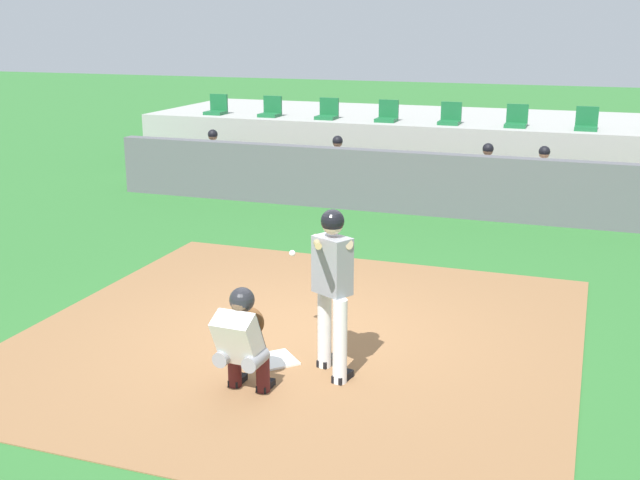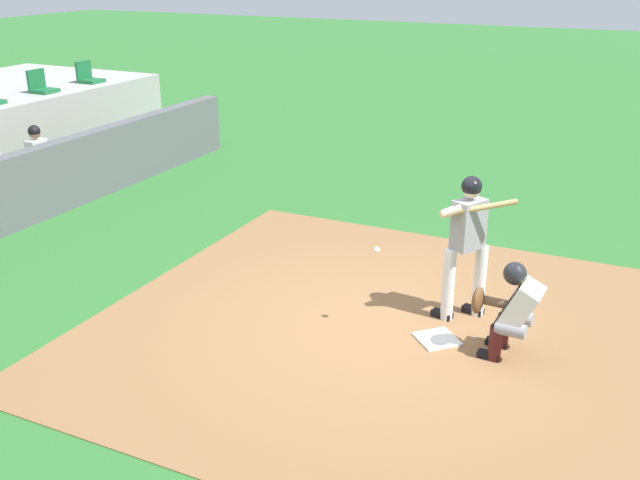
{
  "view_description": "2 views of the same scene",
  "coord_description": "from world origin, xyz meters",
  "px_view_note": "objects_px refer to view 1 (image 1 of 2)",
  "views": [
    {
      "loc": [
        3.12,
        -8.11,
        3.62
      ],
      "look_at": [
        0.0,
        0.7,
        1.0
      ],
      "focal_mm": 43.98,
      "sensor_mm": 36.0,
      "label": 1
    },
    {
      "loc": [
        -7.32,
        -2.8,
        4.18
      ],
      "look_at": [
        0.0,
        0.7,
        1.0
      ],
      "focal_mm": 41.2,
      "sensor_mm": 36.0,
      "label": 2
    }
  ],
  "objects_px": {
    "dugout_player_1": "(336,166)",
    "stadium_seat_5": "(516,121)",
    "dugout_player_0": "(211,158)",
    "stadium_seat_1": "(271,111)",
    "dugout_player_2": "(486,176)",
    "dugout_player_3": "(542,179)",
    "stadium_seat_2": "(328,113)",
    "stadium_seat_6": "(586,123)",
    "stadium_seat_3": "(387,115)",
    "catcher_crouched": "(243,337)",
    "stadium_seat_0": "(217,109)",
    "batter_at_plate": "(332,282)",
    "home_plate": "(274,360)",
    "stadium_seat_4": "(450,118)"
  },
  "relations": [
    {
      "from": "dugout_player_1",
      "to": "stadium_seat_5",
      "type": "distance_m",
      "value": 4.1
    },
    {
      "from": "dugout_player_0",
      "to": "stadium_seat_1",
      "type": "bearing_deg",
      "value": 73.64
    },
    {
      "from": "dugout_player_2",
      "to": "dugout_player_3",
      "type": "bearing_deg",
      "value": 0.0
    },
    {
      "from": "dugout_player_0",
      "to": "stadium_seat_2",
      "type": "xyz_separation_m",
      "value": [
        2.04,
        2.03,
        0.86
      ]
    },
    {
      "from": "dugout_player_3",
      "to": "stadium_seat_2",
      "type": "xyz_separation_m",
      "value": [
        -5.08,
        2.03,
        0.86
      ]
    },
    {
      "from": "stadium_seat_1",
      "to": "stadium_seat_6",
      "type": "height_order",
      "value": "same"
    },
    {
      "from": "stadium_seat_2",
      "to": "stadium_seat_3",
      "type": "height_order",
      "value": "same"
    },
    {
      "from": "catcher_crouched",
      "to": "stadium_seat_3",
      "type": "distance_m",
      "value": 11.1
    },
    {
      "from": "dugout_player_0",
      "to": "dugout_player_3",
      "type": "distance_m",
      "value": 7.13
    },
    {
      "from": "dugout_player_0",
      "to": "stadium_seat_3",
      "type": "relative_size",
      "value": 2.71
    },
    {
      "from": "catcher_crouched",
      "to": "stadium_seat_5",
      "type": "height_order",
      "value": "stadium_seat_5"
    },
    {
      "from": "catcher_crouched",
      "to": "stadium_seat_2",
      "type": "height_order",
      "value": "stadium_seat_2"
    },
    {
      "from": "stadium_seat_2",
      "to": "stadium_seat_3",
      "type": "xyz_separation_m",
      "value": [
        1.44,
        0.0,
        0.0
      ]
    },
    {
      "from": "stadium_seat_0",
      "to": "stadium_seat_5",
      "type": "bearing_deg",
      "value": 0.0
    },
    {
      "from": "stadium_seat_2",
      "to": "stadium_seat_3",
      "type": "relative_size",
      "value": 1.0
    },
    {
      "from": "dugout_player_2",
      "to": "catcher_crouched",
      "type": "bearing_deg",
      "value": -97.14
    },
    {
      "from": "dugout_player_1",
      "to": "stadium_seat_1",
      "type": "height_order",
      "value": "stadium_seat_1"
    },
    {
      "from": "batter_at_plate",
      "to": "stadium_seat_3",
      "type": "relative_size",
      "value": 3.76
    },
    {
      "from": "dugout_player_0",
      "to": "home_plate",
      "type": "bearing_deg",
      "value": -58.81
    },
    {
      "from": "stadium_seat_0",
      "to": "stadium_seat_2",
      "type": "xyz_separation_m",
      "value": [
        2.89,
        0.0,
        0.0
      ]
    },
    {
      "from": "catcher_crouched",
      "to": "stadium_seat_3",
      "type": "xyz_separation_m",
      "value": [
        -1.45,
        10.97,
        0.93
      ]
    },
    {
      "from": "home_plate",
      "to": "stadium_seat_2",
      "type": "bearing_deg",
      "value": 105.84
    },
    {
      "from": "stadium_seat_3",
      "to": "home_plate",
      "type": "bearing_deg",
      "value": -81.92
    },
    {
      "from": "stadium_seat_5",
      "to": "home_plate",
      "type": "bearing_deg",
      "value": -98.08
    },
    {
      "from": "dugout_player_2",
      "to": "stadium_seat_5",
      "type": "xyz_separation_m",
      "value": [
        0.32,
        2.03,
        0.86
      ]
    },
    {
      "from": "dugout_player_1",
      "to": "dugout_player_3",
      "type": "xyz_separation_m",
      "value": [
        4.2,
        0.0,
        0.0
      ]
    },
    {
      "from": "dugout_player_2",
      "to": "stadium_seat_3",
      "type": "distance_m",
      "value": 3.39
    },
    {
      "from": "batter_at_plate",
      "to": "stadium_seat_4",
      "type": "bearing_deg",
      "value": 93.85
    },
    {
      "from": "dugout_player_2",
      "to": "stadium_seat_0",
      "type": "distance_m",
      "value": 7.24
    },
    {
      "from": "dugout_player_2",
      "to": "stadium_seat_2",
      "type": "bearing_deg",
      "value": 153.1
    },
    {
      "from": "home_plate",
      "to": "batter_at_plate",
      "type": "xyz_separation_m",
      "value": [
        0.69,
        -0.09,
        1.01
      ]
    },
    {
      "from": "stadium_seat_0",
      "to": "stadium_seat_4",
      "type": "xyz_separation_m",
      "value": [
        5.78,
        0.0,
        0.0
      ]
    },
    {
      "from": "home_plate",
      "to": "stadium_seat_6",
      "type": "distance_m",
      "value": 10.69
    },
    {
      "from": "dugout_player_2",
      "to": "stadium_seat_5",
      "type": "relative_size",
      "value": 2.71
    },
    {
      "from": "batter_at_plate",
      "to": "stadium_seat_2",
      "type": "height_order",
      "value": "stadium_seat_2"
    },
    {
      "from": "home_plate",
      "to": "stadium_seat_5",
      "type": "distance_m",
      "value": 10.39
    },
    {
      "from": "stadium_seat_4",
      "to": "stadium_seat_5",
      "type": "xyz_separation_m",
      "value": [
        1.44,
        0.0,
        0.0
      ]
    },
    {
      "from": "dugout_player_1",
      "to": "stadium_seat_0",
      "type": "relative_size",
      "value": 2.71
    },
    {
      "from": "batter_at_plate",
      "to": "stadium_seat_2",
      "type": "relative_size",
      "value": 3.76
    },
    {
      "from": "catcher_crouched",
      "to": "dugout_player_2",
      "type": "height_order",
      "value": "dugout_player_2"
    },
    {
      "from": "batter_at_plate",
      "to": "stadium_seat_2",
      "type": "distance_m",
      "value": 10.89
    },
    {
      "from": "stadium_seat_3",
      "to": "stadium_seat_4",
      "type": "height_order",
      "value": "same"
    },
    {
      "from": "home_plate",
      "to": "batter_at_plate",
      "type": "distance_m",
      "value": 1.23
    },
    {
      "from": "dugout_player_2",
      "to": "batter_at_plate",
      "type": "bearing_deg",
      "value": -92.98
    },
    {
      "from": "stadium_seat_0",
      "to": "dugout_player_1",
      "type": "bearing_deg",
      "value": -28.36
    },
    {
      "from": "batter_at_plate",
      "to": "stadium_seat_3",
      "type": "bearing_deg",
      "value": 101.75
    },
    {
      "from": "home_plate",
      "to": "catcher_crouched",
      "type": "height_order",
      "value": "catcher_crouched"
    },
    {
      "from": "catcher_crouched",
      "to": "dugout_player_3",
      "type": "xyz_separation_m",
      "value": [
        2.19,
        8.93,
        0.06
      ]
    },
    {
      "from": "dugout_player_2",
      "to": "stadium_seat_2",
      "type": "relative_size",
      "value": 2.71
    },
    {
      "from": "stadium_seat_0",
      "to": "stadium_seat_4",
      "type": "bearing_deg",
      "value": 0.0
    }
  ]
}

